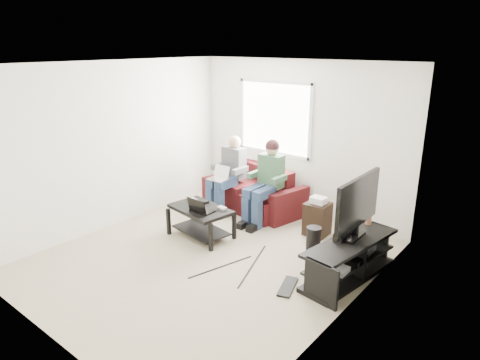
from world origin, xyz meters
name	(u,v)px	position (x,y,z in m)	size (l,w,h in m)	color
floor	(210,257)	(0.00, 0.00, 0.00)	(4.50, 4.50, 0.00)	tan
ceiling	(205,64)	(0.00, 0.00, 2.60)	(4.50, 4.50, 0.00)	white
wall_back	(299,139)	(0.00, 2.25, 1.30)	(4.50, 4.50, 0.00)	white
wall_front	(37,221)	(0.00, -2.25, 1.30)	(4.50, 4.50, 0.00)	white
wall_left	(115,145)	(-2.00, 0.00, 1.30)	(4.50, 4.50, 0.00)	white
wall_right	(351,202)	(2.00, 0.00, 1.30)	(4.50, 4.50, 0.00)	white
window	(275,118)	(-0.50, 2.23, 1.60)	(1.48, 0.04, 1.28)	white
sofa	(256,195)	(-0.58, 1.81, 0.29)	(1.79, 1.03, 0.77)	#411010
person_left	(228,171)	(-0.98, 1.55, 0.71)	(0.40, 0.71, 1.31)	navy
person_right	(266,176)	(-0.18, 1.57, 0.77)	(0.40, 0.71, 1.35)	navy
laptop_silver	(218,176)	(-0.98, 1.29, 0.68)	(0.32, 0.22, 0.24)	silver
coffee_table	(201,215)	(-0.57, 0.42, 0.35)	(1.02, 0.72, 0.47)	black
laptop_black	(202,204)	(-0.45, 0.34, 0.59)	(0.34, 0.24, 0.24)	black
controller_a	(193,200)	(-0.85, 0.54, 0.49)	(0.14, 0.09, 0.04)	silver
controller_b	(204,202)	(-0.67, 0.60, 0.49)	(0.14, 0.09, 0.04)	black
controller_c	(222,208)	(-0.27, 0.57, 0.49)	(0.14, 0.09, 0.04)	gray
tv_stand	(349,261)	(1.72, 0.74, 0.22)	(0.66, 1.57, 0.50)	black
tv	(358,204)	(1.72, 0.84, 0.96)	(0.12, 1.10, 0.81)	black
soundbar	(346,232)	(1.60, 0.84, 0.55)	(0.12, 0.50, 0.10)	black
drink_cup	(369,220)	(1.67, 1.37, 0.56)	(0.08, 0.08, 0.12)	#AD6F4A
console_white	(335,268)	(1.72, 0.34, 0.30)	(0.30, 0.22, 0.06)	silver
console_grey	(360,247)	(1.72, 1.04, 0.31)	(0.34, 0.26, 0.08)	gray
console_black	(348,257)	(1.72, 0.69, 0.30)	(0.38, 0.30, 0.07)	black
subwoofer	(313,243)	(1.11, 0.90, 0.23)	(0.20, 0.20, 0.46)	black
keyboard_floor	(288,287)	(1.26, 0.04, 0.01)	(0.16, 0.47, 0.03)	black
end_table	(317,218)	(0.77, 1.61, 0.28)	(0.35, 0.35, 0.61)	black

